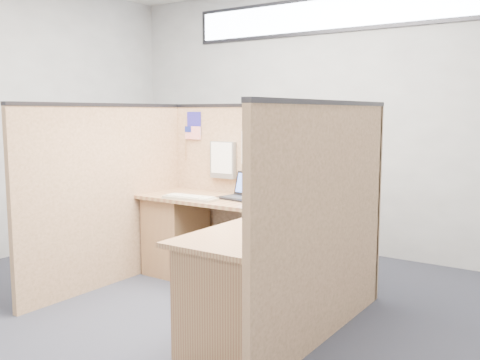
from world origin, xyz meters
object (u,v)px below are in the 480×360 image
Objects in this scene: l_desk at (236,254)px; keyboard at (190,198)px; laptop at (242,192)px; mouse at (295,208)px.

l_desk is 0.72m from keyboard.
l_desk is 5.94× the size of laptop.
keyboard reaches higher than l_desk.
laptop is at bearing 40.62° from keyboard.
laptop reaches higher than l_desk.
laptop is 3.19× the size of mouse.
mouse is (0.97, 0.04, 0.01)m from keyboard.
l_desk is 0.69m from laptop.
l_desk is 18.95× the size of mouse.
mouse is at bearing -1.24° from keyboard.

